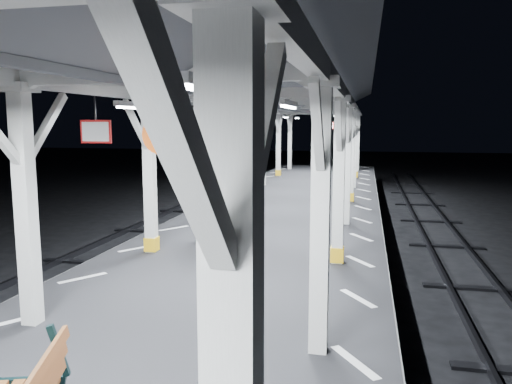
% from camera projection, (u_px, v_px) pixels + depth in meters
% --- Properties ---
extents(ground, '(120.00, 120.00, 0.00)m').
position_uv_depth(ground, '(213.00, 343.00, 8.66)').
color(ground, black).
rests_on(ground, ground).
extents(platform, '(6.00, 50.00, 1.00)m').
position_uv_depth(platform, '(212.00, 316.00, 8.59)').
color(platform, black).
rests_on(platform, ground).
extents(hazard_stripes_left, '(1.00, 48.00, 0.01)m').
position_uv_depth(hazard_stripes_left, '(83.00, 278.00, 9.05)').
color(hazard_stripes_left, silver).
rests_on(hazard_stripes_left, platform).
extents(hazard_stripes_right, '(1.00, 48.00, 0.01)m').
position_uv_depth(hazard_stripes_right, '(358.00, 298.00, 8.00)').
color(hazard_stripes_right, silver).
rests_on(hazard_stripes_right, platform).
extents(canopy, '(5.40, 49.00, 4.65)m').
position_uv_depth(canopy, '(209.00, 75.00, 8.02)').
color(canopy, silver).
rests_on(canopy, platform).
extents(bench_mid, '(1.34, 1.93, 0.99)m').
position_uv_depth(bench_mid, '(218.00, 227.00, 10.91)').
color(bench_mid, black).
rests_on(bench_mid, platform).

